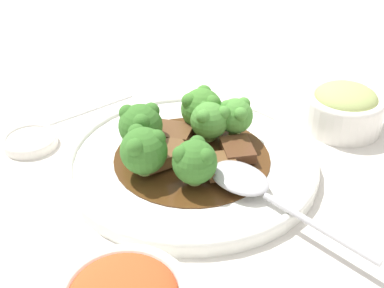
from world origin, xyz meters
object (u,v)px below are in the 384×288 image
beef_strip_0 (164,155)px  broccoli_floret_4 (202,108)px  broccoli_floret_2 (209,120)px  beef_strip_1 (237,150)px  beef_strip_2 (194,156)px  serving_spoon (247,183)px  broccoli_floret_1 (195,161)px  broccoli_floret_0 (140,125)px  broccoli_floret_3 (237,116)px  broccoli_floret_5 (144,150)px  beef_strip_4 (221,166)px  side_bowl_appetizer (344,108)px  beef_strip_3 (171,132)px  main_plate (192,161)px  sauce_dish (30,140)px

beef_strip_0 → broccoli_floret_4: size_ratio=1.16×
beef_strip_0 → broccoli_floret_4: broccoli_floret_4 is taller
broccoli_floret_2 → broccoli_floret_4: size_ratio=0.92×
beef_strip_1 → beef_strip_2: size_ratio=0.85×
broccoli_floret_2 → serving_spoon: bearing=-107.6°
broccoli_floret_1 → broccoli_floret_0: bearing=93.0°
broccoli_floret_3 → broccoli_floret_0: bearing=151.9°
broccoli_floret_1 → broccoli_floret_5: (-0.03, 0.05, 0.00)m
beef_strip_1 → beef_strip_4: size_ratio=1.00×
side_bowl_appetizer → broccoli_floret_0: bearing=157.0°
beef_strip_3 → side_bowl_appetizer: size_ratio=0.66×
beef_strip_0 → broccoli_floret_2: broccoli_floret_2 is taller
beef_strip_3 → broccoli_floret_3: 0.08m
broccoli_floret_0 → broccoli_floret_5: bearing=-121.0°
side_bowl_appetizer → beef_strip_4: bearing=177.0°
beef_strip_3 → beef_strip_1: bearing=-63.9°
broccoli_floret_2 → beef_strip_4: bearing=-118.5°
broccoli_floret_5 → main_plate: bearing=-6.8°
serving_spoon → side_bowl_appetizer: 0.21m
broccoli_floret_4 → beef_strip_2: bearing=-137.3°
beef_strip_0 → beef_strip_4: size_ratio=1.08×
broccoli_floret_3 → broccoli_floret_5: bearing=175.0°
main_plate → serving_spoon: (0.01, -0.08, 0.02)m
main_plate → broccoli_floret_1: (-0.03, -0.04, 0.04)m
sauce_dish → main_plate: bearing=-53.0°
broccoli_floret_2 → broccoli_floret_4: 0.03m
broccoli_floret_1 → broccoli_floret_2: 0.09m
beef_strip_0 → broccoli_floret_4: bearing=18.8°
sauce_dish → broccoli_floret_3: bearing=-41.6°
beef_strip_4 → serving_spoon: size_ratio=0.27×
serving_spoon → broccoli_floret_4: bearing=71.6°
beef_strip_2 → broccoli_floret_2: bearing=27.7°
beef_strip_1 → side_bowl_appetizer: bearing=-7.3°
main_plate → broccoli_floret_4: (0.05, 0.04, 0.04)m
beef_strip_0 → sauce_dish: (-0.09, 0.15, -0.02)m
broccoli_floret_1 → serving_spoon: bearing=-49.8°
beef_strip_2 → serving_spoon: bearing=-82.6°
broccoli_floret_0 → broccoli_floret_3: (0.10, -0.05, -0.00)m
beef_strip_1 → sauce_dish: 0.26m
broccoli_floret_2 → beef_strip_1: bearing=-84.7°
broccoli_floret_3 → broccoli_floret_5: 0.13m
beef_strip_3 → sauce_dish: size_ratio=0.98×
beef_strip_2 → side_bowl_appetizer: (0.21, -0.05, 0.01)m
main_plate → beef_strip_1: 0.05m
broccoli_floret_1 → broccoli_floret_3: broccoli_floret_1 is taller
beef_strip_1 → broccoli_floret_2: (-0.00, 0.05, 0.02)m
beef_strip_4 → serving_spoon: serving_spoon is taller
beef_strip_2 → broccoli_floret_0: 0.07m
main_plate → beef_strip_2: (-0.00, -0.01, 0.01)m
beef_strip_0 → beef_strip_1: (0.07, -0.04, -0.00)m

